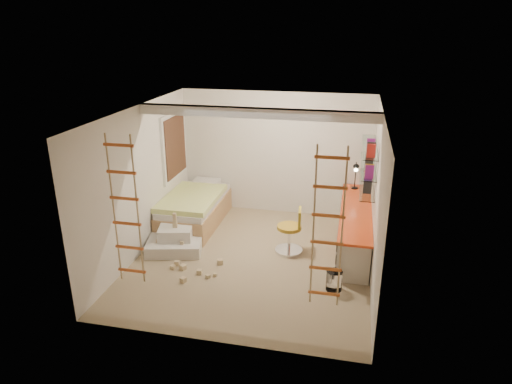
% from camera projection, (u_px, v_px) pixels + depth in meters
% --- Properties ---
extents(floor, '(4.50, 4.50, 0.00)m').
position_uv_depth(floor, '(252.00, 259.00, 7.99)').
color(floor, '#94825F').
rests_on(floor, ground).
extents(ceiling_beam, '(4.00, 0.18, 0.16)m').
position_uv_depth(ceiling_beam, '(256.00, 113.00, 7.39)').
color(ceiling_beam, white).
rests_on(ceiling_beam, ceiling).
extents(window_frame, '(0.06, 1.15, 1.35)m').
position_uv_depth(window_frame, '(174.00, 146.00, 9.22)').
color(window_frame, white).
rests_on(window_frame, wall_left).
extents(window_blind, '(0.02, 1.00, 1.20)m').
position_uv_depth(window_blind, '(176.00, 146.00, 9.21)').
color(window_blind, '#4C2D1E').
rests_on(window_blind, window_frame).
extents(rope_ladder_left, '(0.41, 0.04, 2.13)m').
position_uv_depth(rope_ladder_left, '(126.00, 211.00, 6.13)').
color(rope_ladder_left, '#D34F24').
rests_on(rope_ladder_left, ceiling).
extents(rope_ladder_right, '(0.41, 0.04, 2.13)m').
position_uv_depth(rope_ladder_right, '(328.00, 229.00, 5.59)').
color(rope_ladder_right, '#C75722').
rests_on(rope_ladder_right, ceiling).
extents(waste_bin, '(0.25, 0.25, 0.31)m').
position_uv_depth(waste_bin, '(334.00, 281.00, 7.04)').
color(waste_bin, white).
rests_on(waste_bin, floor).
extents(desk, '(0.56, 2.80, 0.75)m').
position_uv_depth(desk, '(355.00, 227.00, 8.30)').
color(desk, '#E7481B').
rests_on(desk, floor).
extents(shelves, '(0.25, 1.80, 0.71)m').
position_uv_depth(shelves, '(368.00, 166.00, 8.13)').
color(shelves, white).
rests_on(shelves, wall_right).
extents(bed, '(1.02, 2.00, 0.69)m').
position_uv_depth(bed, '(195.00, 209.00, 9.30)').
color(bed, '#AD7F51').
rests_on(bed, floor).
extents(task_lamp, '(0.14, 0.36, 0.57)m').
position_uv_depth(task_lamp, '(356.00, 172.00, 8.93)').
color(task_lamp, black).
rests_on(task_lamp, desk).
extents(swivel_chair, '(0.54, 0.54, 0.84)m').
position_uv_depth(swivel_chair, '(290.00, 236.00, 8.14)').
color(swivel_chair, gold).
rests_on(swivel_chair, floor).
extents(play_platform, '(1.11, 0.95, 0.43)m').
position_uv_depth(play_platform, '(175.00, 241.00, 8.27)').
color(play_platform, silver).
rests_on(play_platform, floor).
extents(toy_blocks, '(1.28, 1.19, 0.70)m').
position_uv_depth(toy_blocks, '(186.00, 252.00, 7.82)').
color(toy_blocks, '#CCB284').
rests_on(toy_blocks, floor).
extents(books, '(0.14, 0.64, 0.92)m').
position_uv_depth(books, '(369.00, 160.00, 8.09)').
color(books, '#262626').
rests_on(books, shelves).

